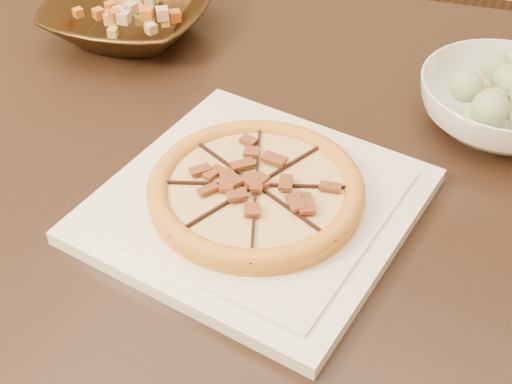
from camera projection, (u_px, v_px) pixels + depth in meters
floor at (216, 358)px, 1.59m from camera, size 4.00×4.00×0.02m
dining_table at (212, 181)px, 1.03m from camera, size 1.50×1.07×0.75m
plate at (256, 204)px, 0.83m from camera, size 0.38×0.38×0.02m
pizza at (256, 189)px, 0.82m from camera, size 0.25×0.25×0.03m
bronze_bowl at (130, 17)px, 1.13m from camera, size 0.28×0.28×0.06m
salad_bowl at (502, 104)px, 0.94m from camera, size 0.26×0.26×0.07m
salad at (511, 70)px, 0.91m from camera, size 0.11×0.11×0.04m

